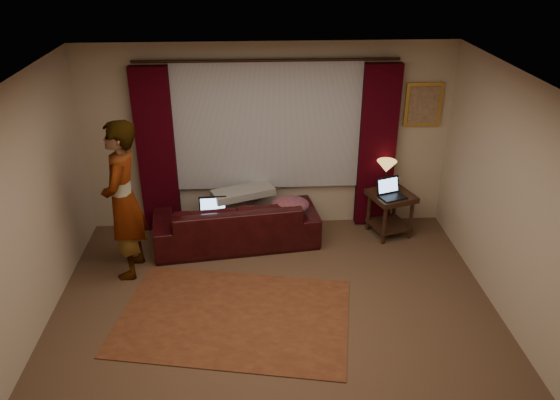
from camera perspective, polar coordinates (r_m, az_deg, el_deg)
The scene contains 19 objects.
floor at distance 5.97m, azimuth -0.34°, elevation -13.92°, with size 5.00×5.00×0.01m, color brown.
ceiling at distance 4.72m, azimuth -0.43°, elevation 10.98°, with size 5.00×5.00×0.02m, color silver.
wall_back at distance 7.50m, azimuth -1.31°, elevation 6.46°, with size 5.00×0.02×2.60m, color #BCA991.
wall_left at distance 5.69m, azimuth -26.44°, elevation -3.29°, with size 0.02×5.00×2.60m, color #BCA991.
wall_right at distance 5.88m, azimuth 24.78°, elevation -2.00°, with size 0.02×5.00×2.60m, color #BCA991.
sheer_curtain at distance 7.38m, azimuth -1.31°, elevation 7.76°, with size 2.50×0.05×1.80m, color #A5A5AE.
drape_left at distance 7.54m, azimuth -12.78°, elevation 4.95°, with size 0.50×0.14×2.30m, color black.
drape_right at distance 7.63m, azimuth 10.11°, elevation 5.44°, with size 0.50×0.14×2.30m, color black.
curtain_rod at distance 7.09m, azimuth -1.37°, elevation 14.38°, with size 0.04×0.04×3.40m, color black.
picture_frame at distance 7.68m, azimuth 14.75°, elevation 9.62°, with size 0.50×0.04×0.60m, color #BB8C37.
sofa at distance 7.33m, azimuth -4.64°, elevation -1.45°, with size 2.18×0.94×0.88m, color black.
throw_blanket at distance 7.34m, azimuth -3.93°, elevation 2.47°, with size 0.83×0.33×0.10m, color gray.
clothing_pile at distance 7.28m, azimuth 1.06°, elevation -0.60°, with size 0.52×0.40×0.22m, color brown.
laptop_sofa at distance 7.15m, azimuth -7.02°, elevation -1.17°, with size 0.36×0.40×0.26m, color black, non-canonical shape.
area_rug at distance 6.21m, azimuth -4.79°, elevation -12.01°, with size 2.51×1.68×0.01m, color brown.
end_table at distance 7.73m, azimuth 11.38°, elevation -1.43°, with size 0.55×0.55×0.63m, color black.
tiffany_lamp at distance 7.59m, azimuth 10.98°, elevation 2.52°, with size 0.27×0.27×0.43m, color olive, non-canonical shape.
laptop_table at distance 7.43m, azimuth 11.73°, elevation 1.12°, with size 0.34×0.37×0.24m, color black, non-canonical shape.
person at distance 6.70m, azimuth -16.04°, elevation -0.07°, with size 0.58×0.58×1.97m, color gray.
Camera 1 is at (-0.21, -4.55, 3.85)m, focal length 35.00 mm.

